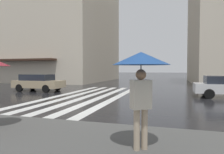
% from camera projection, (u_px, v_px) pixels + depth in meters
% --- Properties ---
extents(ground_plane, '(220.00, 220.00, 0.00)m').
position_uv_depth(ground_plane, '(91.00, 107.00, 9.70)').
color(ground_plane, black).
extents(zebra_crossing, '(13.00, 4.50, 0.01)m').
position_uv_depth(zebra_crossing, '(90.00, 96.00, 14.03)').
color(zebra_crossing, silver).
rests_on(zebra_crossing, ground_plane).
extents(haussmann_block_mid, '(17.95, 22.38, 22.99)m').
position_uv_depth(haussmann_block_mid, '(42.00, 14.00, 34.16)').
color(haussmann_block_mid, beige).
rests_on(haussmann_block_mid, ground_plane).
extents(car_champagne, '(1.85, 4.10, 1.41)m').
position_uv_depth(car_champagne, '(38.00, 82.00, 16.91)').
color(car_champagne, tan).
rests_on(car_champagne, ground_plane).
extents(pedestrian_approaching_kerb, '(1.18, 1.18, 2.04)m').
position_uv_depth(pedestrian_approaching_kerb, '(141.00, 68.00, 4.16)').
color(pedestrian_approaching_kerb, beige).
rests_on(pedestrian_approaching_kerb, sidewalk_pavement).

